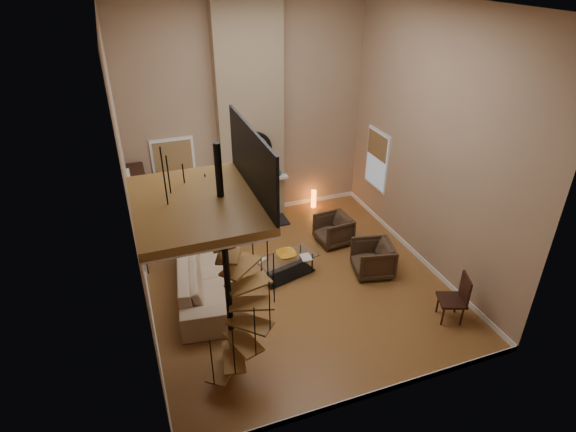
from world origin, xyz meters
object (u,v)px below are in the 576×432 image
object	(u,v)px
coffee_table	(287,264)
accent_lamp	(314,199)
floor_lamp	(212,194)
armchair_near	(336,229)
armchair_far	(376,259)
side_chair	(457,297)
hutch	(141,206)
sofa	(206,275)

from	to	relation	value
coffee_table	accent_lamp	world-z (taller)	accent_lamp
floor_lamp	armchair_near	bearing A→B (deg)	-15.93
floor_lamp	accent_lamp	world-z (taller)	floor_lamp
armchair_near	floor_lamp	size ratio (longest dim) A/B	0.46
armchair_far	floor_lamp	bearing A→B (deg)	-113.42
armchair_near	accent_lamp	distance (m)	1.85
floor_lamp	side_chair	world-z (taller)	floor_lamp
hutch	sofa	world-z (taller)	hutch
armchair_near	coffee_table	world-z (taller)	armchair_near
armchair_near	floor_lamp	world-z (taller)	floor_lamp
side_chair	hutch	bearing A→B (deg)	136.99
armchair_near	armchair_far	size ratio (longest dim) A/B	0.93
coffee_table	side_chair	xyz separation A→B (m)	(2.53, -2.42, 0.24)
sofa	armchair_far	bearing A→B (deg)	-91.83
armchair_near	coffee_table	distance (m)	1.78
side_chair	accent_lamp	bearing A→B (deg)	98.59
accent_lamp	side_chair	size ratio (longest dim) A/B	0.49
armchair_far	side_chair	world-z (taller)	side_chair
coffee_table	side_chair	size ratio (longest dim) A/B	1.39
floor_lamp	hutch	bearing A→B (deg)	150.99
hutch	side_chair	distance (m)	7.23
armchair_far	accent_lamp	world-z (taller)	armchair_far
hutch	armchair_near	bearing A→B (deg)	-20.93
armchair_near	coffee_table	bearing A→B (deg)	-65.94
armchair_near	floor_lamp	distance (m)	3.06
floor_lamp	side_chair	xyz separation A→B (m)	(3.73, -4.06, -0.89)
coffee_table	accent_lamp	distance (m)	3.22
sofa	side_chair	size ratio (longest dim) A/B	2.92
hutch	coffee_table	distance (m)	3.78
armchair_far	armchair_near	bearing A→B (deg)	-155.66
coffee_table	side_chair	distance (m)	3.51
floor_lamp	side_chair	bearing A→B (deg)	-47.48
armchair_far	coffee_table	distance (m)	1.95
sofa	floor_lamp	xyz separation A→B (m)	(0.55, 1.61, 1.02)
hutch	floor_lamp	xyz separation A→B (m)	(1.55, -0.86, 0.46)
floor_lamp	accent_lamp	size ratio (longest dim) A/B	3.44
sofa	side_chair	xyz separation A→B (m)	(4.27, -2.46, 0.13)
accent_lamp	armchair_far	bearing A→B (deg)	-88.14
sofa	accent_lamp	xyz separation A→B (m)	(3.50, 2.66, -0.15)
hutch	sofa	bearing A→B (deg)	-67.84
hutch	accent_lamp	size ratio (longest dim) A/B	3.79
armchair_near	accent_lamp	xyz separation A→B (m)	(0.19, 1.84, -0.10)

